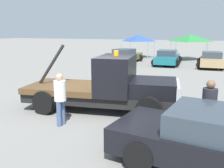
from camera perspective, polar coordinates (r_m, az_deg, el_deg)
The scene contains 9 objects.
ground_plane at distance 9.92m, azimuth -2.67°, elevation -5.71°, with size 160.00×160.00×0.00m, color gray.
tow_truck at distance 9.59m, azimuth -0.68°, elevation -0.65°, with size 6.11×3.10×2.51m.
person_near_truck at distance 7.27m, azimuth 21.29°, elevation -4.86°, with size 0.39×0.39×1.75m.
person_at_hood at distance 8.14m, azimuth -11.77°, elevation -2.65°, with size 0.38×0.38×1.71m.
parked_car_olive at distance 24.53m, azimuth 2.95°, elevation 6.44°, with size 2.74×4.77×1.34m.
parked_car_teal at distance 23.51m, azimuth 12.57°, elevation 5.93°, with size 2.68×5.02×1.34m.
parked_car_tan at distance 22.79m, azimuth 21.76°, elevation 5.17°, with size 2.52×4.56×1.34m.
canopy_tent_blue at distance 29.25m, azimuth 6.08°, elevation 10.38°, with size 3.13×3.13×2.60m.
canopy_tent_green at distance 27.95m, azimuth 17.50°, elevation 10.01°, with size 3.53×3.53×2.70m.
Camera 1 is at (4.12, -8.51, 3.01)m, focal length 40.00 mm.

